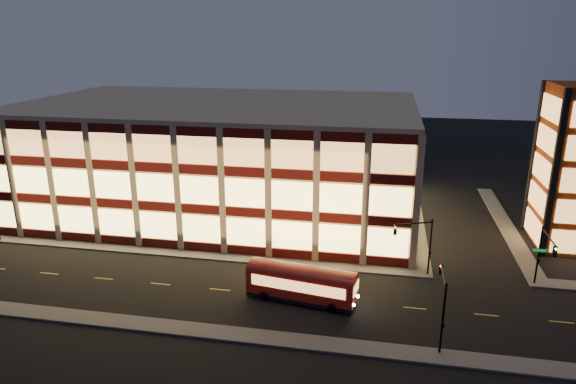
# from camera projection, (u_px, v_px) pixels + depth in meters

# --- Properties ---
(ground) EXTENTS (200.00, 200.00, 0.00)m
(ground) POSITION_uv_depth(u_px,v_px,m) (202.00, 260.00, 54.80)
(ground) COLOR black
(ground) RESTS_ON ground
(sidewalk_office_south) EXTENTS (54.00, 2.00, 0.15)m
(sidewalk_office_south) POSITION_uv_depth(u_px,v_px,m) (179.00, 253.00, 56.25)
(sidewalk_office_south) COLOR #514F4C
(sidewalk_office_south) RESTS_ON ground
(sidewalk_office_east) EXTENTS (2.00, 30.00, 0.15)m
(sidewalk_office_east) POSITION_uv_depth(u_px,v_px,m) (415.00, 218.00, 66.57)
(sidewalk_office_east) COLOR #514F4C
(sidewalk_office_east) RESTS_ON ground
(sidewalk_tower_west) EXTENTS (2.00, 30.00, 0.15)m
(sidewalk_tower_west) POSITION_uv_depth(u_px,v_px,m) (505.00, 224.00, 64.60)
(sidewalk_tower_west) COLOR #514F4C
(sidewalk_tower_west) RESTS_ON ground
(sidewalk_near) EXTENTS (100.00, 2.00, 0.15)m
(sidewalk_near) POSITION_uv_depth(u_px,v_px,m) (147.00, 325.00, 42.61)
(sidewalk_near) COLOR #514F4C
(sidewalk_near) RESTS_ON ground
(office_building) EXTENTS (50.45, 30.45, 14.50)m
(office_building) POSITION_uv_depth(u_px,v_px,m) (222.00, 156.00, 68.96)
(office_building) COLOR tan
(office_building) RESTS_ON ground
(traffic_signal_far) EXTENTS (3.79, 1.87, 6.00)m
(traffic_signal_far) POSITION_uv_depth(u_px,v_px,m) (418.00, 238.00, 49.80)
(traffic_signal_far) COLOR black
(traffic_signal_far) RESTS_ON ground
(traffic_signal_right) EXTENTS (1.20, 4.37, 6.00)m
(traffic_signal_right) POSITION_uv_depth(u_px,v_px,m) (545.00, 251.00, 46.97)
(traffic_signal_right) COLOR black
(traffic_signal_right) RESTS_ON ground
(traffic_signal_near) EXTENTS (0.32, 4.45, 6.00)m
(traffic_signal_near) POSITION_uv_depth(u_px,v_px,m) (442.00, 296.00, 39.02)
(traffic_signal_near) COLOR black
(traffic_signal_near) RESTS_ON ground
(trolley_bus) EXTENTS (10.15, 3.98, 3.35)m
(trolley_bus) POSITION_uv_depth(u_px,v_px,m) (302.00, 282.00, 46.08)
(trolley_bus) COLOR #9F1108
(trolley_bus) RESTS_ON ground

